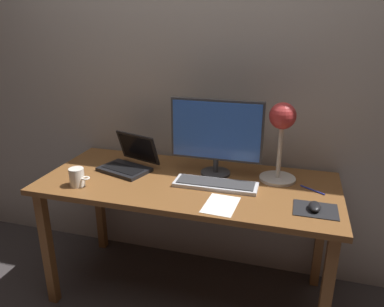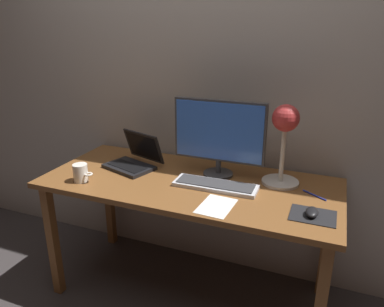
% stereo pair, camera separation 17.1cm
% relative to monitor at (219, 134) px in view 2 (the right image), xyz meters
% --- Properties ---
extents(ground_plane, '(4.80, 4.80, 0.00)m').
position_rel_monitor_xyz_m(ground_plane, '(-0.12, -0.13, -0.98)').
color(ground_plane, '#383333').
rests_on(ground_plane, ground).
extents(back_wall, '(4.80, 0.06, 2.60)m').
position_rel_monitor_xyz_m(back_wall, '(-0.12, 0.27, 0.32)').
color(back_wall, '#A8A099').
rests_on(back_wall, ground).
extents(desk, '(1.60, 0.70, 0.74)m').
position_rel_monitor_xyz_m(desk, '(-0.12, -0.13, -0.32)').
color(desk, brown).
rests_on(desk, ground).
extents(monitor, '(0.51, 0.17, 0.43)m').
position_rel_monitor_xyz_m(monitor, '(0.00, 0.00, 0.00)').
color(monitor, '#38383A').
rests_on(monitor, desk).
extents(keyboard_main, '(0.44, 0.15, 0.03)m').
position_rel_monitor_xyz_m(keyboard_main, '(0.04, -0.16, -0.23)').
color(keyboard_main, silver).
rests_on(keyboard_main, desk).
extents(laptop, '(0.35, 0.32, 0.20)m').
position_rel_monitor_xyz_m(laptop, '(-0.50, -0.05, -0.18)').
color(laptop, black).
rests_on(laptop, desk).
extents(desk_lamp, '(0.20, 0.20, 0.43)m').
position_rel_monitor_xyz_m(desk_lamp, '(0.34, 0.02, 0.05)').
color(desk_lamp, beige).
rests_on(desk_lamp, desk).
extents(mousepad, '(0.20, 0.16, 0.00)m').
position_rel_monitor_xyz_m(mousepad, '(0.54, -0.28, -0.24)').
color(mousepad, black).
rests_on(mousepad, desk).
extents(mouse, '(0.06, 0.10, 0.03)m').
position_rel_monitor_xyz_m(mouse, '(0.53, -0.29, -0.22)').
color(mouse, black).
rests_on(mouse, mousepad).
extents(coffee_mug, '(0.11, 0.08, 0.10)m').
position_rel_monitor_xyz_m(coffee_mug, '(-0.66, -0.35, -0.19)').
color(coffee_mug, white).
rests_on(coffee_mug, desk).
extents(paper_sheet_near_mouse, '(0.16, 0.22, 0.00)m').
position_rel_monitor_xyz_m(paper_sheet_near_mouse, '(0.11, -0.36, -0.24)').
color(paper_sheet_near_mouse, white).
rests_on(paper_sheet_near_mouse, desk).
extents(pen, '(0.12, 0.09, 0.01)m').
position_rel_monitor_xyz_m(pen, '(0.53, -0.07, -0.24)').
color(pen, '#2633A5').
rests_on(pen, desk).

